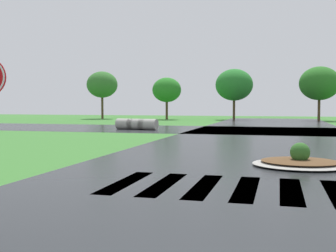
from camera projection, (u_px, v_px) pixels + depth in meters
asphalt_roadway at (258, 160)px, 13.18m from camera, size 10.32×80.00×0.01m
asphalt_cross_road at (269, 131)px, 27.87m from camera, size 90.00×9.29×0.01m
crosswalk_stripes at (246, 188)px, 8.69m from camera, size 5.85×2.81×0.01m
median_island at (300, 162)px, 11.79m from camera, size 2.68×2.38×0.68m
drainage_pipe_stack at (137, 124)px, 28.92m from camera, size 3.11×1.16×0.76m
background_treeline at (239, 85)px, 46.72m from camera, size 37.68×5.08×5.83m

